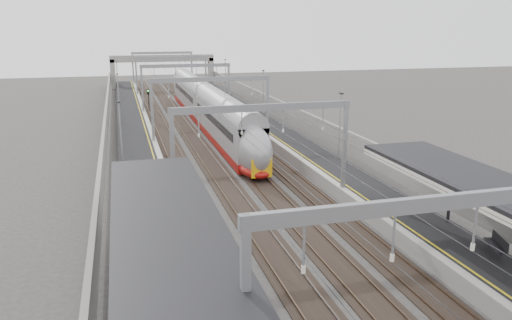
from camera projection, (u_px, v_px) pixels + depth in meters
platform_left at (137, 140)px, 55.55m from camera, size 4.00×120.00×1.00m
platform_right at (273, 133)px, 59.64m from camera, size 4.00×120.00×1.00m
tracks at (208, 140)px, 57.71m from camera, size 11.40×140.00×0.20m
overhead_line at (197, 81)px, 62.30m from camera, size 13.00×140.00×6.60m
canopy_left at (183, 286)px, 15.22m from camera, size 4.40×30.00×4.24m
overbridge at (163, 62)px, 107.59m from camera, size 22.00×2.20×6.90m
wall_left at (106, 132)px, 54.44m from camera, size 0.30×120.00×3.20m
wall_right at (299, 122)px, 60.18m from camera, size 0.30×120.00×3.20m
train at (210, 112)px, 63.70m from camera, size 2.85×51.97×4.50m
bench at (498, 243)px, 26.53m from camera, size 1.06×1.98×0.99m
signal_green at (148, 96)px, 76.55m from camera, size 0.32×0.32×3.48m
signal_red_near at (204, 96)px, 77.06m from camera, size 0.32×0.32×3.48m
signal_red_far at (214, 92)px, 81.32m from camera, size 0.32×0.32×3.48m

